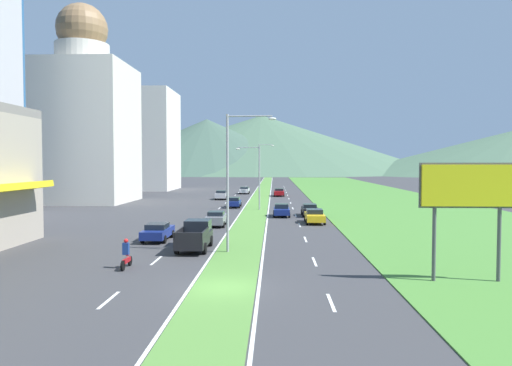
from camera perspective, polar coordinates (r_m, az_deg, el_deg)
ground_plane at (r=24.60m, az=-3.85°, el=-12.48°), size 600.00×600.00×0.00m
grass_median at (r=83.91m, az=0.47°, el=-1.87°), size 3.20×240.00×0.06m
grass_verge_right at (r=85.80m, az=14.36°, el=-1.85°), size 24.00×240.00×0.06m
lane_dash_left_2 at (r=23.61m, az=-17.19°, el=-13.21°), size 0.16×2.80×0.01m
lane_dash_left_3 at (r=31.91m, az=-11.82°, el=-9.05°), size 0.16×2.80×0.01m
lane_dash_left_4 at (r=40.46m, az=-8.75°, el=-6.58°), size 0.16×2.80×0.01m
lane_dash_left_5 at (r=49.13m, az=-6.77°, el=-4.97°), size 0.16×2.80×0.01m
lane_dash_left_6 at (r=57.88m, az=-5.40°, el=-3.84°), size 0.16×2.80×0.01m
lane_dash_left_7 at (r=66.66m, az=-4.39°, el=-3.01°), size 0.16×2.80×0.01m
lane_dash_left_8 at (r=75.47m, az=-3.61°, el=-2.37°), size 0.16×2.80×0.01m
lane_dash_left_9 at (r=84.30m, az=-3.00°, el=-1.87°), size 0.16×2.80×0.01m
lane_dash_left_10 at (r=93.14m, az=-2.51°, el=-1.46°), size 0.16×2.80×0.01m
lane_dash_left_11 at (r=101.99m, az=-2.10°, el=-1.12°), size 0.16×2.80×0.01m
lane_dash_left_12 at (r=110.85m, az=-1.75°, el=-0.83°), size 0.16×2.80×0.01m
lane_dash_left_13 at (r=119.71m, az=-1.46°, el=-0.59°), size 0.16×2.80×0.01m
lane_dash_left_14 at (r=128.58m, az=-1.21°, el=-0.38°), size 0.16×2.80×0.01m
lane_dash_right_2 at (r=22.50m, az=8.96°, el=-13.92°), size 0.16×2.80×0.01m
lane_dash_right_3 at (r=31.09m, az=7.00°, el=-9.32°), size 0.16×2.80×0.01m
lane_dash_right_4 at (r=39.82m, az=5.92°, el=-6.71°), size 0.16×2.80×0.01m
lane_dash_right_5 at (r=48.61m, az=5.24°, el=-5.05°), size 0.16×2.80×0.01m
lane_dash_right_6 at (r=57.43m, az=4.77°, el=-3.89°), size 0.16×2.80×0.01m
lane_dash_right_7 at (r=66.27m, az=4.42°, el=-3.04°), size 0.16×2.80×0.01m
lane_dash_right_8 at (r=75.13m, az=4.16°, el=-2.40°), size 0.16×2.80×0.01m
lane_dash_right_9 at (r=83.99m, az=3.95°, el=-1.88°), size 0.16×2.80×0.01m
lane_dash_right_10 at (r=92.86m, az=3.78°, el=-1.47°), size 0.16×2.80×0.01m
lane_dash_right_11 at (r=101.74m, az=3.64°, el=-1.13°), size 0.16×2.80×0.01m
lane_dash_right_12 at (r=110.62m, az=3.53°, el=-0.84°), size 0.16×2.80×0.01m
lane_dash_right_13 at (r=119.50m, az=3.43°, el=-0.60°), size 0.16×2.80×0.01m
lane_dash_right_14 at (r=128.38m, az=3.34°, el=-0.39°), size 0.16×2.80×0.01m
edge_line_median_left at (r=83.99m, az=-0.73°, el=-1.88°), size 0.16×240.00×0.01m
edge_line_median_right at (r=83.88m, az=1.66°, el=-1.89°), size 0.16×240.00×0.01m
domed_building at (r=81.82m, az=-19.93°, el=7.00°), size 14.70×14.70×31.56m
midrise_colored at (r=115.41m, az=-13.61°, el=4.96°), size 15.81×15.81×23.08m
hill_far_left at (r=284.55m, az=-5.89°, el=4.38°), size 145.63×145.63×32.09m
hill_far_center at (r=323.91m, az=0.67°, el=4.70°), size 233.47×233.47×38.26m
street_lamp_near at (r=33.33m, az=-2.76°, el=1.22°), size 3.50×0.39×9.71m
street_lamp_mid at (r=63.67m, az=0.06°, el=1.22°), size 3.27×0.35×8.51m
street_lamp_far at (r=93.98m, az=0.56°, el=2.07°), size 3.06×0.47×10.01m
billboard_roadside at (r=27.40m, az=23.98°, el=-0.97°), size 5.03×0.28×6.34m
car_0 at (r=39.79m, az=-11.66°, el=-5.69°), size 1.97×4.65×1.41m
car_1 at (r=97.21m, az=-1.38°, el=-0.86°), size 1.97×4.29×1.40m
car_2 at (r=56.21m, az=3.07°, el=-3.26°), size 1.97×4.06×1.49m
car_3 at (r=82.45m, az=-4.16°, el=-1.42°), size 1.99×4.35×1.55m
car_4 at (r=57.20m, az=6.43°, el=-3.19°), size 1.92×4.54×1.41m
car_5 at (r=67.75m, az=-2.64°, el=-2.30°), size 1.90×4.54×1.43m
car_6 at (r=50.42m, az=7.01°, el=-3.93°), size 2.02×4.57×1.46m
car_7 at (r=90.32m, az=2.77°, el=-1.10°), size 2.00×4.71×1.46m
car_8 at (r=47.89m, az=-4.77°, el=-4.23°), size 1.92×4.15×1.49m
pickup_truck_0 at (r=35.40m, az=-7.27°, el=-6.27°), size 2.18×5.40×2.00m
motorcycle_rider at (r=29.89m, az=-15.24°, el=-8.42°), size 0.36×2.00×1.80m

